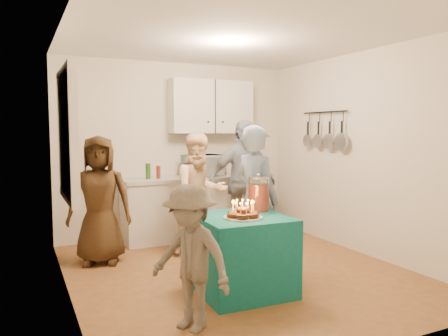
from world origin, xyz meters
name	(u,v)px	position (x,y,z in m)	size (l,w,h in m)	color
floor	(237,271)	(0.00, 0.00, 0.00)	(4.00, 4.00, 0.00)	brown
ceiling	(238,37)	(0.00, 0.00, 2.60)	(4.00, 4.00, 0.00)	white
back_wall	(177,150)	(0.00, 2.00, 1.30)	(3.60, 3.60, 0.00)	silver
left_wall	(66,162)	(-1.80, 0.00, 1.30)	(4.00, 4.00, 0.00)	silver
right_wall	(362,153)	(1.80, 0.00, 1.30)	(4.00, 4.00, 0.00)	silver
window_night	(65,135)	(-1.77, 0.30, 1.55)	(0.04, 1.00, 1.20)	black
counter	(197,208)	(0.20, 1.70, 0.43)	(2.20, 0.58, 0.86)	white
countertop	(197,178)	(0.20, 1.70, 0.89)	(2.24, 0.62, 0.05)	beige
upper_cabinet	(211,107)	(0.50, 1.85, 1.95)	(1.30, 0.30, 0.80)	white
pot_rack	(323,130)	(1.72, 0.70, 1.60)	(0.12, 1.00, 0.60)	black
microwave	(204,165)	(0.31, 1.70, 1.07)	(0.58, 0.39, 0.32)	white
party_table	(242,254)	(-0.24, -0.57, 0.38)	(0.85, 0.85, 0.76)	#0E6160
donut_cake	(243,209)	(-0.28, -0.66, 0.85)	(0.38, 0.38, 0.18)	#381C0C
punch_jar	(258,194)	(0.04, -0.39, 0.93)	(0.22, 0.22, 0.34)	#B5260E
man_birthday	(256,199)	(0.19, -0.09, 0.83)	(0.60, 0.40, 1.65)	#88A0C6
woman_back_left	(99,200)	(-1.34, 1.00, 0.77)	(0.75, 0.49, 1.53)	brown
woman_back_center	(200,193)	(-0.09, 0.89, 0.78)	(0.76, 0.59, 1.56)	#FFB685
woman_back_right	(243,182)	(0.65, 1.10, 0.87)	(1.02, 0.43, 1.74)	#102238
child_near_left	(191,258)	(-0.99, -1.11, 0.59)	(0.76, 0.44, 1.17)	#595147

